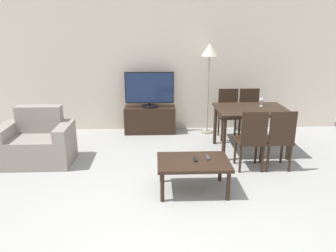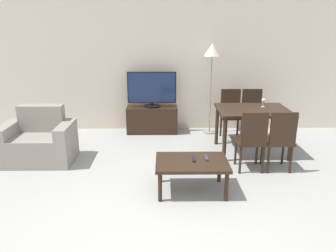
% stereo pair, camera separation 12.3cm
% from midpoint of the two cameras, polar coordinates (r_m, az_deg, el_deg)
% --- Properties ---
extents(ground_plane, '(18.00, 18.00, 0.00)m').
position_cam_midpoint_polar(ground_plane, '(3.33, -1.47, -21.03)').
color(ground_plane, '#9E9E99').
extents(wall_back, '(7.43, 0.06, 2.70)m').
position_cam_midpoint_polar(wall_back, '(6.58, -2.07, 10.95)').
color(wall_back, beige).
rests_on(wall_back, ground_plane).
extents(armchair, '(1.06, 0.70, 0.85)m').
position_cam_midpoint_polar(armchair, '(5.48, -22.39, -2.84)').
color(armchair, gray).
rests_on(armchair, ground_plane).
extents(tv_stand, '(0.99, 0.40, 0.52)m').
position_cam_midpoint_polar(tv_stand, '(6.52, -3.70, 1.11)').
color(tv_stand, black).
rests_on(tv_stand, ground_plane).
extents(tv, '(0.94, 0.32, 0.69)m').
position_cam_midpoint_polar(tv, '(6.38, -3.81, 6.33)').
color(tv, black).
rests_on(tv, tv_stand).
extents(coffee_table, '(0.91, 0.63, 0.42)m').
position_cam_midpoint_polar(coffee_table, '(4.19, 3.59, -6.67)').
color(coffee_table, black).
rests_on(coffee_table, ground_plane).
extents(dining_table, '(1.15, 0.90, 0.75)m').
position_cam_midpoint_polar(dining_table, '(5.57, 13.67, 2.06)').
color(dining_table, black).
rests_on(dining_table, ground_plane).
extents(dining_chair_near, '(0.40, 0.40, 0.92)m').
position_cam_midpoint_polar(dining_chair_near, '(4.86, 13.62, -1.95)').
color(dining_chair_near, black).
rests_on(dining_chair_near, ground_plane).
extents(dining_chair_far, '(0.40, 0.40, 0.92)m').
position_cam_midpoint_polar(dining_chair_far, '(6.36, 13.53, 2.57)').
color(dining_chair_far, black).
rests_on(dining_chair_far, ground_plane).
extents(dining_chair_near_right, '(0.40, 0.40, 0.92)m').
position_cam_midpoint_polar(dining_chair_near_right, '(4.98, 18.10, -1.85)').
color(dining_chair_near_right, black).
rests_on(dining_chair_near_right, ground_plane).
extents(dining_chair_far_left, '(0.40, 0.40, 0.92)m').
position_cam_midpoint_polar(dining_chair_far_left, '(6.27, 9.97, 2.57)').
color(dining_chair_far_left, black).
rests_on(dining_chair_far_left, ground_plane).
extents(floor_lamp, '(0.31, 0.31, 1.74)m').
position_cam_midpoint_polar(floor_lamp, '(6.32, 6.67, 12.02)').
color(floor_lamp, gray).
rests_on(floor_lamp, ground_plane).
extents(remote_primary, '(0.04, 0.15, 0.02)m').
position_cam_midpoint_polar(remote_primary, '(4.20, 3.93, -5.76)').
color(remote_primary, black).
rests_on(remote_primary, coffee_table).
extents(remote_secondary, '(0.04, 0.15, 0.02)m').
position_cam_midpoint_polar(remote_secondary, '(4.26, 6.10, -5.47)').
color(remote_secondary, '#38383D').
rests_on(remote_secondary, coffee_table).
extents(wine_glass_left, '(0.07, 0.07, 0.15)m').
position_cam_midpoint_polar(wine_glass_left, '(5.71, 15.40, 4.33)').
color(wine_glass_left, silver).
rests_on(wine_glass_left, dining_table).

